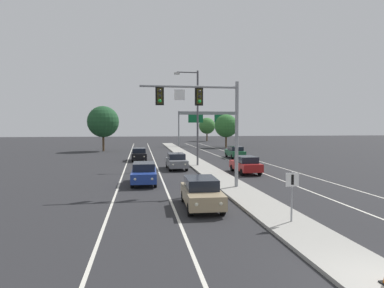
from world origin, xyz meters
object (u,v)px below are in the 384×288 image
(car_receding_green, at_px, (235,152))
(car_oncoming_blue, at_px, (144,173))
(car_receding_red, at_px, (246,164))
(highway_sign_gantry, at_px, (209,117))
(median_sign_post, at_px, (292,189))
(tree_far_right_c, at_px, (207,126))
(car_oncoming_tan, at_px, (201,192))
(street_lamp_median, at_px, (196,112))
(car_oncoming_black, at_px, (139,154))
(tree_far_left_b, at_px, (103,122))
(overhead_signal_mast, at_px, (207,112))
(tree_far_right_b, at_px, (226,126))
(car_oncoming_grey, at_px, (176,161))

(car_receding_green, bearing_deg, car_oncoming_blue, -124.15)
(car_receding_red, distance_m, highway_sign_gantry, 41.77)
(median_sign_post, relative_size, highway_sign_gantry, 0.17)
(tree_far_right_c, bearing_deg, car_oncoming_tan, -101.71)
(street_lamp_median, bearing_deg, car_oncoming_black, 130.81)
(street_lamp_median, relative_size, car_receding_red, 2.23)
(car_oncoming_black, relative_size, tree_far_left_b, 0.58)
(car_oncoming_black, xyz_separation_m, car_receding_green, (12.86, 1.58, 0.00))
(car_oncoming_blue, relative_size, car_oncoming_black, 1.00)
(car_receding_red, relative_size, highway_sign_gantry, 0.34)
(car_receding_red, xyz_separation_m, tree_far_right_c, (9.30, 63.56, 3.56))
(overhead_signal_mast, relative_size, car_oncoming_black, 1.60)
(car_receding_green, bearing_deg, median_sign_post, -101.69)
(car_receding_green, height_order, tree_far_right_c, tree_far_right_c)
(car_receding_red, height_order, tree_far_right_b, tree_far_right_b)
(street_lamp_median, height_order, highway_sign_gantry, street_lamp_median)
(car_oncoming_tan, bearing_deg, car_oncoming_blue, 110.70)
(car_oncoming_black, bearing_deg, overhead_signal_mast, -76.73)
(street_lamp_median, xyz_separation_m, tree_far_right_b, (11.14, 29.54, -1.44))
(car_oncoming_tan, distance_m, car_oncoming_black, 24.70)
(car_oncoming_blue, relative_size, car_receding_green, 1.00)
(car_oncoming_blue, bearing_deg, car_oncoming_grey, 67.63)
(car_oncoming_tan, relative_size, car_receding_green, 1.01)
(car_oncoming_blue, relative_size, car_receding_red, 1.00)
(car_oncoming_black, distance_m, highway_sign_gantry, 32.62)
(overhead_signal_mast, distance_m, car_oncoming_grey, 11.85)
(car_oncoming_grey, distance_m, highway_sign_gantry, 39.22)
(car_oncoming_tan, distance_m, car_oncoming_grey, 15.79)
(highway_sign_gantry, bearing_deg, overhead_signal_mast, -101.93)
(car_oncoming_blue, height_order, tree_far_left_b, tree_far_left_b)
(car_oncoming_tan, height_order, tree_far_left_b, tree_far_left_b)
(car_oncoming_blue, height_order, tree_far_right_c, tree_far_right_c)
(tree_far_left_b, bearing_deg, car_oncoming_blue, -78.97)
(car_receding_red, bearing_deg, street_lamp_median, 123.54)
(car_oncoming_tan, height_order, car_receding_red, same)
(car_oncoming_grey, bearing_deg, car_receding_red, -32.94)
(car_oncoming_tan, relative_size, car_oncoming_black, 1.00)
(median_sign_post, xyz_separation_m, car_receding_green, (6.14, 29.68, -0.77))
(car_oncoming_blue, height_order, highway_sign_gantry, highway_sign_gantry)
(car_oncoming_grey, height_order, tree_far_left_b, tree_far_left_b)
(car_receding_green, bearing_deg, tree_far_right_b, 78.50)
(car_oncoming_blue, relative_size, highway_sign_gantry, 0.34)
(tree_far_right_c, bearing_deg, street_lamp_median, -102.66)
(car_receding_green, relative_size, tree_far_right_c, 0.67)
(overhead_signal_mast, distance_m, car_oncoming_tan, 6.73)
(overhead_signal_mast, xyz_separation_m, car_receding_green, (8.23, 21.20, -4.49))
(car_oncoming_tan, relative_size, car_receding_red, 1.00)
(street_lamp_median, relative_size, car_receding_green, 2.23)
(overhead_signal_mast, relative_size, tree_far_left_b, 0.93)
(car_receding_red, distance_m, tree_far_right_b, 36.10)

